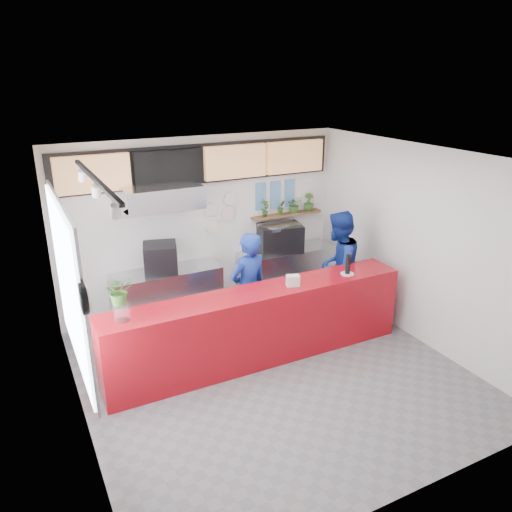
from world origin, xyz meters
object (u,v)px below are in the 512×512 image
object	(u,v)px
staff_center	(248,290)
staff_right	(337,267)
pepper_mill	(348,264)
panini_oven	(160,258)
espresso_machine	(280,238)
service_counter	(259,326)

from	to	relation	value
staff_center	staff_right	distance (m)	1.66
staff_center	pepper_mill	xyz separation A→B (m)	(1.38, -0.57, 0.37)
staff_center	pepper_mill	bearing A→B (deg)	145.70
panini_oven	staff_center	size ratio (longest dim) A/B	0.29
staff_right	espresso_machine	bearing A→B (deg)	-100.66
staff_right	pepper_mill	xyz separation A→B (m)	(-0.27, -0.62, 0.32)
pepper_mill	staff_center	bearing A→B (deg)	157.49
service_counter	staff_center	distance (m)	0.61
service_counter	espresso_machine	size ratio (longest dim) A/B	5.89
staff_right	service_counter	bearing A→B (deg)	-9.98
panini_oven	pepper_mill	xyz separation A→B (m)	(2.33, -1.87, 0.13)
panini_oven	staff_right	bearing A→B (deg)	-10.11
espresso_machine	pepper_mill	world-z (taller)	pepper_mill
service_counter	staff_right	bearing A→B (deg)	17.72
staff_right	pepper_mill	distance (m)	0.75
panini_oven	staff_right	world-z (taller)	staff_right
staff_center	pepper_mill	distance (m)	1.54
panini_oven	staff_right	distance (m)	2.89
espresso_machine	staff_right	world-z (taller)	staff_right
panini_oven	espresso_machine	xyz separation A→B (m)	(2.22, 0.00, 0.01)
service_counter	panini_oven	world-z (taller)	panini_oven
panini_oven	espresso_machine	size ratio (longest dim) A/B	0.68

